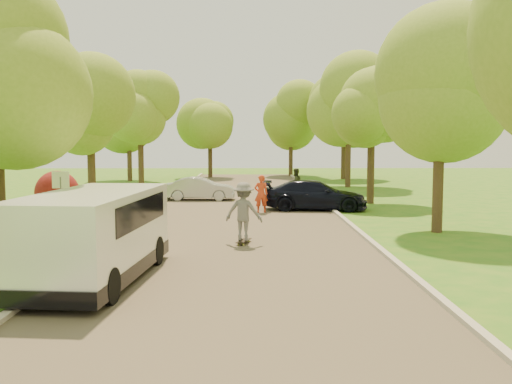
{
  "coord_description": "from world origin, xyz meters",
  "views": [
    {
      "loc": [
        0.3,
        -14.44,
        3.18
      ],
      "look_at": [
        0.55,
        6.14,
        1.3
      ],
      "focal_mm": 40.0,
      "sensor_mm": 36.0,
      "label": 1
    }
  ],
  "objects_px": {
    "minivan": "(94,234)",
    "longboard": "(244,241)",
    "silver_sedan": "(200,189)",
    "skateboarder": "(244,211)",
    "person_striped": "(261,194)",
    "dark_sedan": "(315,195)",
    "street_sign": "(61,190)",
    "person_olive": "(295,183)"
  },
  "relations": [
    {
      "from": "street_sign",
      "to": "skateboarder",
      "type": "bearing_deg",
      "value": -11.32
    },
    {
      "from": "minivan",
      "to": "longboard",
      "type": "xyz_separation_m",
      "value": [
        3.33,
        4.54,
        -0.97
      ]
    },
    {
      "from": "street_sign",
      "to": "silver_sedan",
      "type": "distance_m",
      "value": 12.2
    },
    {
      "from": "minivan",
      "to": "dark_sedan",
      "type": "relative_size",
      "value": 1.2
    },
    {
      "from": "skateboarder",
      "to": "person_striped",
      "type": "xyz_separation_m",
      "value": [
        0.69,
        7.49,
        -0.18
      ]
    },
    {
      "from": "street_sign",
      "to": "minivan",
      "type": "bearing_deg",
      "value": -65.53
    },
    {
      "from": "dark_sedan",
      "to": "person_striped",
      "type": "distance_m",
      "value": 2.66
    },
    {
      "from": "longboard",
      "to": "silver_sedan",
      "type": "bearing_deg",
      "value": -63.83
    },
    {
      "from": "silver_sedan",
      "to": "person_striped",
      "type": "relative_size",
      "value": 2.22
    },
    {
      "from": "street_sign",
      "to": "minivan",
      "type": "relative_size",
      "value": 0.39
    },
    {
      "from": "silver_sedan",
      "to": "person_olive",
      "type": "bearing_deg",
      "value": -77.32
    },
    {
      "from": "longboard",
      "to": "person_olive",
      "type": "height_order",
      "value": "person_olive"
    },
    {
      "from": "dark_sedan",
      "to": "person_olive",
      "type": "relative_size",
      "value": 2.87
    },
    {
      "from": "person_olive",
      "to": "silver_sedan",
      "type": "bearing_deg",
      "value": -22.63
    },
    {
      "from": "silver_sedan",
      "to": "dark_sedan",
      "type": "relative_size",
      "value": 0.79
    },
    {
      "from": "person_striped",
      "to": "longboard",
      "type": "bearing_deg",
      "value": 77.48
    },
    {
      "from": "street_sign",
      "to": "person_olive",
      "type": "height_order",
      "value": "street_sign"
    },
    {
      "from": "minivan",
      "to": "skateboarder",
      "type": "distance_m",
      "value": 5.63
    },
    {
      "from": "dark_sedan",
      "to": "person_olive",
      "type": "height_order",
      "value": "person_olive"
    },
    {
      "from": "dark_sedan",
      "to": "longboard",
      "type": "distance_m",
      "value": 9.05
    },
    {
      "from": "dark_sedan",
      "to": "skateboarder",
      "type": "xyz_separation_m",
      "value": [
        -3.17,
        -8.46,
        0.33
      ]
    },
    {
      "from": "minivan",
      "to": "silver_sedan",
      "type": "height_order",
      "value": "minivan"
    },
    {
      "from": "dark_sedan",
      "to": "longboard",
      "type": "height_order",
      "value": "dark_sedan"
    },
    {
      "from": "skateboarder",
      "to": "person_olive",
      "type": "bearing_deg",
      "value": -85.64
    },
    {
      "from": "minivan",
      "to": "skateboarder",
      "type": "xyz_separation_m",
      "value": [
        3.33,
        4.54,
        -0.06
      ]
    },
    {
      "from": "silver_sedan",
      "to": "longboard",
      "type": "height_order",
      "value": "silver_sedan"
    },
    {
      "from": "person_olive",
      "to": "skateboarder",
      "type": "bearing_deg",
      "value": 45.31
    },
    {
      "from": "skateboarder",
      "to": "person_olive",
      "type": "height_order",
      "value": "skateboarder"
    },
    {
      "from": "silver_sedan",
      "to": "person_olive",
      "type": "relative_size",
      "value": 2.26
    },
    {
      "from": "skateboarder",
      "to": "person_striped",
      "type": "bearing_deg",
      "value": -79.82
    },
    {
      "from": "street_sign",
      "to": "skateboarder",
      "type": "height_order",
      "value": "street_sign"
    },
    {
      "from": "person_striped",
      "to": "person_olive",
      "type": "distance_m",
      "value": 6.66
    },
    {
      "from": "minivan",
      "to": "person_striped",
      "type": "bearing_deg",
      "value": 76.81
    },
    {
      "from": "silver_sedan",
      "to": "person_olive",
      "type": "distance_m",
      "value": 5.24
    },
    {
      "from": "street_sign",
      "to": "silver_sedan",
      "type": "height_order",
      "value": "street_sign"
    },
    {
      "from": "silver_sedan",
      "to": "skateboarder",
      "type": "relative_size",
      "value": 2.07
    },
    {
      "from": "skateboarder",
      "to": "person_olive",
      "type": "distance_m",
      "value": 14.1
    },
    {
      "from": "person_striped",
      "to": "person_olive",
      "type": "xyz_separation_m",
      "value": [
        2.02,
        6.35,
        -0.02
      ]
    },
    {
      "from": "minivan",
      "to": "person_striped",
      "type": "height_order",
      "value": "minivan"
    },
    {
      "from": "street_sign",
      "to": "person_striped",
      "type": "relative_size",
      "value": 1.31
    },
    {
      "from": "silver_sedan",
      "to": "street_sign",
      "type": "bearing_deg",
      "value": 164.98
    },
    {
      "from": "silver_sedan",
      "to": "dark_sedan",
      "type": "xyz_separation_m",
      "value": [
        5.6,
        -4.38,
        0.07
      ]
    }
  ]
}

